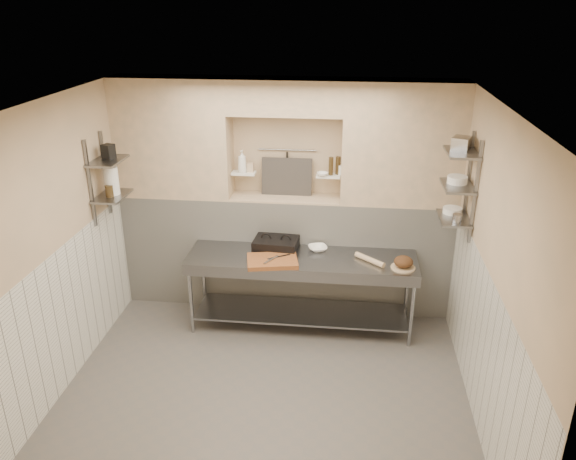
# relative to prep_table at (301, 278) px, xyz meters

# --- Properties ---
(floor) EXTENTS (4.00, 3.90, 0.10)m
(floor) POSITION_rel_prep_table_xyz_m (-0.25, -1.18, -0.69)
(floor) COLOR #5A5550
(floor) RESTS_ON ground
(ceiling) EXTENTS (4.00, 3.90, 0.10)m
(ceiling) POSITION_rel_prep_table_xyz_m (-0.25, -1.18, 2.21)
(ceiling) COLOR silver
(ceiling) RESTS_ON ground
(wall_left) EXTENTS (0.10, 3.90, 2.80)m
(wall_left) POSITION_rel_prep_table_xyz_m (-2.30, -1.18, 0.76)
(wall_left) COLOR tan
(wall_left) RESTS_ON ground
(wall_right) EXTENTS (0.10, 3.90, 2.80)m
(wall_right) POSITION_rel_prep_table_xyz_m (1.80, -1.18, 0.76)
(wall_right) COLOR tan
(wall_right) RESTS_ON ground
(wall_back) EXTENTS (4.00, 0.10, 2.80)m
(wall_back) POSITION_rel_prep_table_xyz_m (-0.25, 0.82, 0.76)
(wall_back) COLOR tan
(wall_back) RESTS_ON ground
(wall_front) EXTENTS (4.00, 0.10, 2.80)m
(wall_front) POSITION_rel_prep_table_xyz_m (-0.25, -3.18, 0.76)
(wall_front) COLOR tan
(wall_front) RESTS_ON ground
(backwall_lower) EXTENTS (4.00, 0.40, 1.40)m
(backwall_lower) POSITION_rel_prep_table_xyz_m (-0.25, 0.57, 0.06)
(backwall_lower) COLOR silver
(backwall_lower) RESTS_ON floor
(alcove_sill) EXTENTS (1.30, 0.40, 0.02)m
(alcove_sill) POSITION_rel_prep_table_xyz_m (-0.25, 0.57, 0.77)
(alcove_sill) COLOR tan
(alcove_sill) RESTS_ON backwall_lower
(backwall_pillar_left) EXTENTS (1.35, 0.40, 1.40)m
(backwall_pillar_left) POSITION_rel_prep_table_xyz_m (-1.57, 0.57, 1.46)
(backwall_pillar_left) COLOR tan
(backwall_pillar_left) RESTS_ON backwall_lower
(backwall_pillar_right) EXTENTS (1.35, 0.40, 1.40)m
(backwall_pillar_right) POSITION_rel_prep_table_xyz_m (1.08, 0.57, 1.46)
(backwall_pillar_right) COLOR tan
(backwall_pillar_right) RESTS_ON backwall_lower
(backwall_header) EXTENTS (1.30, 0.40, 0.40)m
(backwall_header) POSITION_rel_prep_table_xyz_m (-0.25, 0.57, 1.96)
(backwall_header) COLOR tan
(backwall_header) RESTS_ON backwall_lower
(wainscot_left) EXTENTS (0.02, 3.90, 1.40)m
(wainscot_left) POSITION_rel_prep_table_xyz_m (-2.24, -1.18, 0.06)
(wainscot_left) COLOR silver
(wainscot_left) RESTS_ON floor
(wainscot_right) EXTENTS (0.02, 3.90, 1.40)m
(wainscot_right) POSITION_rel_prep_table_xyz_m (1.74, -1.18, 0.06)
(wainscot_right) COLOR silver
(wainscot_right) RESTS_ON floor
(alcove_shelf_left) EXTENTS (0.28, 0.16, 0.02)m
(alcove_shelf_left) POSITION_rel_prep_table_xyz_m (-0.75, 0.57, 1.06)
(alcove_shelf_left) COLOR white
(alcove_shelf_left) RESTS_ON backwall_lower
(alcove_shelf_right) EXTENTS (0.28, 0.16, 0.02)m
(alcove_shelf_right) POSITION_rel_prep_table_xyz_m (0.25, 0.57, 1.06)
(alcove_shelf_right) COLOR white
(alcove_shelf_right) RESTS_ON backwall_lower
(utensil_rail) EXTENTS (0.70, 0.02, 0.02)m
(utensil_rail) POSITION_rel_prep_table_xyz_m (-0.25, 0.74, 1.31)
(utensil_rail) COLOR gray
(utensil_rail) RESTS_ON wall_back
(hanging_steel) EXTENTS (0.02, 0.02, 0.30)m
(hanging_steel) POSITION_rel_prep_table_xyz_m (-0.25, 0.72, 1.14)
(hanging_steel) COLOR black
(hanging_steel) RESTS_ON utensil_rail
(splash_panel) EXTENTS (0.60, 0.08, 0.45)m
(splash_panel) POSITION_rel_prep_table_xyz_m (-0.25, 0.67, 1.00)
(splash_panel) COLOR #383330
(splash_panel) RESTS_ON alcove_sill
(shelf_rail_left_a) EXTENTS (0.03, 0.03, 0.95)m
(shelf_rail_left_a) POSITION_rel_prep_table_xyz_m (-2.22, 0.07, 1.16)
(shelf_rail_left_a) COLOR slate
(shelf_rail_left_a) RESTS_ON wall_left
(shelf_rail_left_b) EXTENTS (0.03, 0.03, 0.95)m
(shelf_rail_left_b) POSITION_rel_prep_table_xyz_m (-2.22, -0.33, 1.16)
(shelf_rail_left_b) COLOR slate
(shelf_rail_left_b) RESTS_ON wall_left
(wall_shelf_left_lower) EXTENTS (0.30, 0.50, 0.02)m
(wall_shelf_left_lower) POSITION_rel_prep_table_xyz_m (-2.09, -0.13, 0.96)
(wall_shelf_left_lower) COLOR slate
(wall_shelf_left_lower) RESTS_ON wall_left
(wall_shelf_left_upper) EXTENTS (0.30, 0.50, 0.03)m
(wall_shelf_left_upper) POSITION_rel_prep_table_xyz_m (-2.09, -0.13, 1.36)
(wall_shelf_left_upper) COLOR slate
(wall_shelf_left_upper) RESTS_ON wall_left
(shelf_rail_right_a) EXTENTS (0.03, 0.03, 1.05)m
(shelf_rail_right_a) POSITION_rel_prep_table_xyz_m (1.73, 0.07, 1.21)
(shelf_rail_right_a) COLOR slate
(shelf_rail_right_a) RESTS_ON wall_right
(shelf_rail_right_b) EXTENTS (0.03, 0.03, 1.05)m
(shelf_rail_right_b) POSITION_rel_prep_table_xyz_m (1.73, -0.33, 1.21)
(shelf_rail_right_b) COLOR slate
(shelf_rail_right_b) RESTS_ON wall_right
(wall_shelf_right_lower) EXTENTS (0.30, 0.50, 0.02)m
(wall_shelf_right_lower) POSITION_rel_prep_table_xyz_m (1.59, -0.13, 0.86)
(wall_shelf_right_lower) COLOR slate
(wall_shelf_right_lower) RESTS_ON wall_right
(wall_shelf_right_mid) EXTENTS (0.30, 0.50, 0.02)m
(wall_shelf_right_mid) POSITION_rel_prep_table_xyz_m (1.59, -0.13, 1.21)
(wall_shelf_right_mid) COLOR slate
(wall_shelf_right_mid) RESTS_ON wall_right
(wall_shelf_right_upper) EXTENTS (0.30, 0.50, 0.03)m
(wall_shelf_right_upper) POSITION_rel_prep_table_xyz_m (1.59, -0.13, 1.56)
(wall_shelf_right_upper) COLOR slate
(wall_shelf_right_upper) RESTS_ON wall_right
(prep_table) EXTENTS (2.60, 0.70, 0.90)m
(prep_table) POSITION_rel_prep_table_xyz_m (0.00, 0.00, 0.00)
(prep_table) COLOR gray
(prep_table) RESTS_ON floor
(panini_press) EXTENTS (0.52, 0.40, 0.14)m
(panini_press) POSITION_rel_prep_table_xyz_m (-0.32, 0.18, 0.33)
(panini_press) COLOR black
(panini_press) RESTS_ON prep_table
(cutting_board) EXTENTS (0.62, 0.49, 0.05)m
(cutting_board) POSITION_rel_prep_table_xyz_m (-0.31, -0.18, 0.28)
(cutting_board) COLOR brown
(cutting_board) RESTS_ON prep_table
(knife_blade) EXTENTS (0.25, 0.18, 0.01)m
(knife_blade) POSITION_rel_prep_table_xyz_m (-0.24, -0.11, 0.31)
(knife_blade) COLOR gray
(knife_blade) RESTS_ON cutting_board
(tongs) EXTENTS (0.14, 0.23, 0.02)m
(tongs) POSITION_rel_prep_table_xyz_m (-0.32, -0.21, 0.31)
(tongs) COLOR gray
(tongs) RESTS_ON cutting_board
(mixing_bowl) EXTENTS (0.27, 0.27, 0.05)m
(mixing_bowl) POSITION_rel_prep_table_xyz_m (0.17, 0.22, 0.28)
(mixing_bowl) COLOR white
(mixing_bowl) RESTS_ON prep_table
(rolling_pin) EXTENTS (0.34, 0.31, 0.06)m
(rolling_pin) POSITION_rel_prep_table_xyz_m (0.76, -0.03, 0.29)
(rolling_pin) COLOR tan
(rolling_pin) RESTS_ON prep_table
(bread_board) EXTENTS (0.27, 0.27, 0.02)m
(bread_board) POSITION_rel_prep_table_xyz_m (1.12, -0.14, 0.27)
(bread_board) COLOR tan
(bread_board) RESTS_ON prep_table
(bread_loaf) EXTENTS (0.21, 0.21, 0.12)m
(bread_loaf) POSITION_rel_prep_table_xyz_m (1.12, -0.14, 0.34)
(bread_loaf) COLOR #4C2D19
(bread_loaf) RESTS_ON bread_board
(bottle_soap) EXTENTS (0.12, 0.12, 0.27)m
(bottle_soap) POSITION_rel_prep_table_xyz_m (-0.76, 0.55, 1.20)
(bottle_soap) COLOR white
(bottle_soap) RESTS_ON alcove_shelf_left
(jar_alcove) EXTENTS (0.07, 0.07, 0.11)m
(jar_alcove) POSITION_rel_prep_table_xyz_m (-0.67, 0.58, 1.12)
(jar_alcove) COLOR tan
(jar_alcove) RESTS_ON alcove_shelf_left
(bowl_alcove) EXTENTS (0.15, 0.15, 0.04)m
(bowl_alcove) POSITION_rel_prep_table_xyz_m (0.18, 0.51, 1.09)
(bowl_alcove) COLOR white
(bowl_alcove) RESTS_ON alcove_shelf_right
(condiment_a) EXTENTS (0.06, 0.06, 0.21)m
(condiment_a) POSITION_rel_prep_table_xyz_m (0.36, 0.60, 1.17)
(condiment_a) COLOR #342612
(condiment_a) RESTS_ON alcove_shelf_right
(condiment_b) EXTENTS (0.05, 0.05, 0.21)m
(condiment_b) POSITION_rel_prep_table_xyz_m (0.28, 0.56, 1.18)
(condiment_b) COLOR #342612
(condiment_b) RESTS_ON alcove_shelf_right
(condiment_c) EXTENTS (0.06, 0.06, 0.11)m
(condiment_c) POSITION_rel_prep_table_xyz_m (0.39, 0.60, 1.13)
(condiment_c) COLOR white
(condiment_c) RESTS_ON alcove_shelf_right
(jug_left) EXTENTS (0.16, 0.16, 0.31)m
(jug_left) POSITION_rel_prep_table_xyz_m (-2.09, -0.10, 1.13)
(jug_left) COLOR white
(jug_left) RESTS_ON wall_shelf_left_lower
(jar_left) EXTENTS (0.09, 0.09, 0.13)m
(jar_left) POSITION_rel_prep_table_xyz_m (-2.09, -0.19, 1.03)
(jar_left) COLOR #342612
(jar_left) RESTS_ON wall_shelf_left_lower
(box_left_upper) EXTENTS (0.14, 0.14, 0.16)m
(box_left_upper) POSITION_rel_prep_table_xyz_m (-2.09, -0.09, 1.45)
(box_left_upper) COLOR black
(box_left_upper) RESTS_ON wall_shelf_left_upper
(bowl_right) EXTENTS (0.20, 0.20, 0.06)m
(bowl_right) POSITION_rel_prep_table_xyz_m (1.59, -0.01, 0.90)
(bowl_right) COLOR white
(bowl_right) RESTS_ON wall_shelf_right_lower
(canister_right) EXTENTS (0.09, 0.09, 0.09)m
(canister_right) POSITION_rel_prep_table_xyz_m (1.59, -0.29, 0.92)
(canister_right) COLOR gray
(canister_right) RESTS_ON wall_shelf_right_lower
(bowl_right_mid) EXTENTS (0.20, 0.20, 0.07)m
(bowl_right_mid) POSITION_rel_prep_table_xyz_m (1.59, -0.07, 1.26)
(bowl_right_mid) COLOR white
(bowl_right_mid) RESTS_ON wall_shelf_right_mid
(basket_right) EXTENTS (0.23, 0.25, 0.13)m
(basket_right) POSITION_rel_prep_table_xyz_m (1.59, -0.06, 1.63)
(basket_right) COLOR gray
(basket_right) RESTS_ON wall_shelf_right_upper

